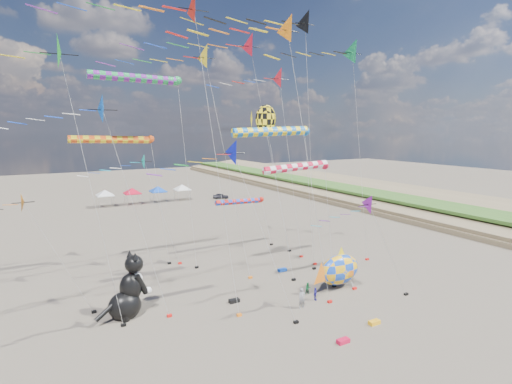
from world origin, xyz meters
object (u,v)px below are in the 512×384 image
object	(u,v)px
cat_inflatable	(128,285)
child_green	(308,288)
fish_inflatable	(339,270)
parked_car	(221,196)
person_adult	(302,298)
child_blue	(315,294)

from	to	relation	value
cat_inflatable	child_green	distance (m)	15.30
fish_inflatable	parked_car	xyz separation A→B (m)	(10.38, 49.20, -1.19)
person_adult	child_blue	size ratio (longest dim) A/B	1.52
fish_inflatable	child_blue	world-z (taller)	fish_inflatable
person_adult	parked_car	bearing A→B (deg)	72.12
cat_inflatable	child_blue	world-z (taller)	cat_inflatable
fish_inflatable	child_blue	size ratio (longest dim) A/B	5.08
child_green	cat_inflatable	bearing A→B (deg)	-172.84
fish_inflatable	person_adult	world-z (taller)	fish_inflatable
child_green	parked_car	distance (m)	50.79
child_green	fish_inflatable	bearing A→B (deg)	14.94
fish_inflatable	child_blue	distance (m)	3.85
cat_inflatable	child_blue	distance (m)	15.42
cat_inflatable	child_green	size ratio (longest dim) A/B	4.90
person_adult	child_green	distance (m)	2.98
cat_inflatable	child_blue	bearing A→B (deg)	-35.11
person_adult	parked_car	size ratio (longest dim) A/B	0.52
fish_inflatable	child_green	xyz separation A→B (m)	(-3.27, 0.28, -1.23)
child_blue	person_adult	bearing A→B (deg)	142.33
child_green	parked_car	bearing A→B (deg)	94.23
cat_inflatable	fish_inflatable	bearing A→B (deg)	-28.60
cat_inflatable	child_green	bearing A→B (deg)	-29.98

